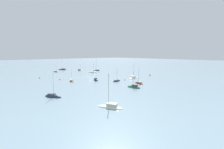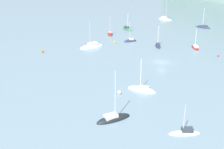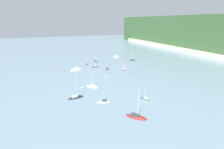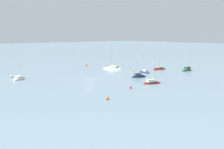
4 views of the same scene
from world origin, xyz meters
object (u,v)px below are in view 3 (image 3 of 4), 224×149
sailboat_5 (124,69)px  sailboat_6 (107,69)px  sailboat_0 (95,67)px  sailboat_1 (136,117)px  mooring_buoy_0 (152,77)px  mooring_buoy_3 (52,72)px  sailboat_2 (104,102)px  sailboat_7 (92,87)px  sailboat_8 (132,61)px  mooring_buoy_1 (88,67)px  sailboat_12 (116,57)px  sailboat_3 (76,98)px  sailboat_4 (145,99)px  sailboat_11 (87,64)px  mooring_buoy_2 (82,88)px  mooring_buoy_4 (133,73)px

sailboat_5 → sailboat_6: 11.80m
sailboat_0 → sailboat_1: size_ratio=0.67×
sailboat_1 → sailboat_5: (-57.57, 23.83, 0.03)m
mooring_buoy_0 → mooring_buoy_3: mooring_buoy_3 is taller
sailboat_0 → sailboat_2: 58.01m
sailboat_2 → sailboat_7: sailboat_7 is taller
sailboat_5 → sailboat_8: bearing=-23.8°
mooring_buoy_1 → sailboat_2: bearing=-8.4°
sailboat_1 → sailboat_12: 107.01m
sailboat_3 → sailboat_6: bearing=44.3°
sailboat_5 → mooring_buoy_0: 22.83m
sailboat_4 → sailboat_5: bearing=-29.9°
sailboat_1 → sailboat_3: bearing=171.9°
sailboat_7 → mooring_buoy_1: size_ratio=13.72×
sailboat_4 → sailboat_5: 47.83m
sailboat_11 → sailboat_1: bearing=11.5°
sailboat_7 → sailboat_2: bearing=134.8°
sailboat_1 → mooring_buoy_2: (-34.14, -11.21, 0.31)m
sailboat_11 → mooring_buoy_1: size_ratio=13.00×
sailboat_3 → mooring_buoy_0: (-11.92, 47.81, 0.18)m
sailboat_5 → sailboat_11: size_ratio=0.87×
sailboat_8 → mooring_buoy_0: (44.41, -11.52, 0.20)m
sailboat_4 → mooring_buoy_4: sailboat_4 is taller
sailboat_5 → sailboat_6: sailboat_6 is taller
sailboat_4 → mooring_buoy_0: sailboat_4 is taller
mooring_buoy_4 → sailboat_0: bearing=-142.6°
sailboat_5 → sailboat_8: (-22.92, 19.22, -0.04)m
sailboat_5 → sailboat_7: size_ratio=0.83×
sailboat_7 → mooring_buoy_2: sailboat_7 is taller
sailboat_11 → sailboat_3: bearing=-4.8°
mooring_buoy_1 → mooring_buoy_4: bearing=44.7°
sailboat_6 → mooring_buoy_1: bearing=69.4°
sailboat_11 → sailboat_4: bearing=19.9°
sailboat_7 → mooring_buoy_0: bearing=-130.3°
sailboat_0 → sailboat_12: size_ratio=0.82×
mooring_buoy_3 → mooring_buoy_4: mooring_buoy_3 is taller
sailboat_0 → sailboat_3: size_ratio=0.73×
sailboat_2 → mooring_buoy_0: size_ratio=10.57×
sailboat_1 → sailboat_8: size_ratio=1.27×
sailboat_5 → sailboat_12: size_ratio=0.73×
mooring_buoy_4 → sailboat_11: bearing=-148.5°
sailboat_1 → mooring_buoy_3: (-69.81, -22.58, 0.29)m
sailboat_7 → mooring_buoy_3: (-35.69, -16.74, 0.31)m
sailboat_3 → mooring_buoy_3: (-45.66, -6.30, 0.28)m
sailboat_7 → mooring_buoy_2: size_ratio=10.18×
sailboat_2 → mooring_buoy_0: 43.17m
sailboat_3 → mooring_buoy_1: size_ratio=17.58×
sailboat_1 → sailboat_4: sailboat_1 is taller
sailboat_7 → mooring_buoy_1: bearing=-54.7°
sailboat_0 → sailboat_6: sailboat_6 is taller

